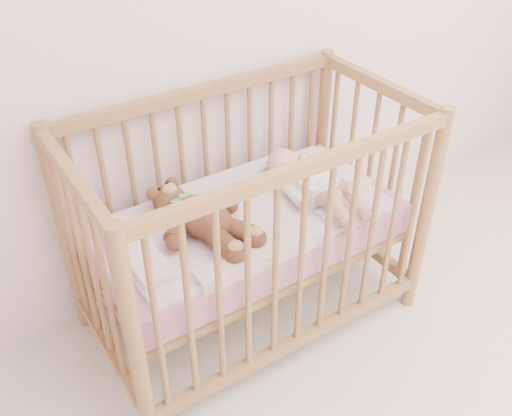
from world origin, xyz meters
TOP-DOWN VIEW (x-y plane):
  - crib at (-0.41, 1.60)m, footprint 1.36×0.76m
  - mattress at (-0.41, 1.60)m, footprint 1.22×0.62m
  - blanket at (-0.41, 1.60)m, footprint 1.10×0.58m
  - baby at (-0.13, 1.58)m, footprint 0.32×0.61m
  - teddy_bear at (-0.63, 1.58)m, footprint 0.52×0.63m

SIDE VIEW (x-z plane):
  - mattress at x=-0.41m, z-range 0.42..0.55m
  - crib at x=-0.41m, z-range 0.00..1.00m
  - blanket at x=-0.41m, z-range 0.53..0.59m
  - baby at x=-0.13m, z-range 0.56..0.71m
  - teddy_bear at x=-0.63m, z-range 0.57..0.72m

